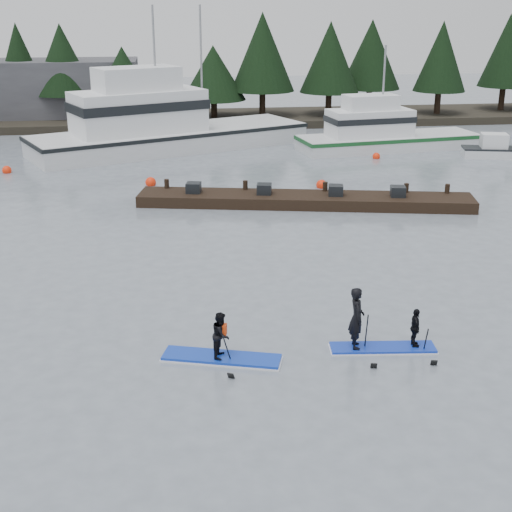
{
  "coord_description": "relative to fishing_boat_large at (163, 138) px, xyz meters",
  "views": [
    {
      "loc": [
        -2.99,
        -17.19,
        9.48
      ],
      "look_at": [
        0.0,
        6.0,
        1.1
      ],
      "focal_mm": 50.0,
      "sensor_mm": 36.0,
      "label": 1
    }
  ],
  "objects": [
    {
      "name": "buoy_d",
      "position": [
        8.37,
        -11.46,
        -0.8
      ],
      "size": [
        0.56,
        0.56,
        0.56
      ],
      "primitive_type": "sphere",
      "color": "#FE2D0C",
      "rests_on": "ground"
    },
    {
      "name": "fishing_boat_medium",
      "position": [
        14.8,
        -1.6,
        -0.28
      ],
      "size": [
        12.63,
        5.29,
        7.6
      ],
      "rotation": [
        0.0,
        0.0,
        0.15
      ],
      "color": "silver",
      "rests_on": "ground"
    },
    {
      "name": "buoy_b",
      "position": [
        -0.76,
        -9.72,
        -0.8
      ],
      "size": [
        0.58,
        0.58,
        0.58
      ],
      "primitive_type": "sphere",
      "color": "#FE2D0C",
      "rests_on": "ground"
    },
    {
      "name": "ground",
      "position": [
        3.08,
        -30.89,
        -0.8
      ],
      "size": [
        160.0,
        160.0,
        0.0
      ],
      "primitive_type": "plane",
      "color": "slate",
      "rests_on": "ground"
    },
    {
      "name": "floating_dock",
      "position": [
        6.8,
        -14.81,
        -0.52
      ],
      "size": [
        16.46,
        5.41,
        0.55
      ],
      "primitive_type": "cube",
      "rotation": [
        0.0,
        0.0,
        -0.2
      ],
      "color": "black",
      "rests_on": "ground"
    },
    {
      "name": "waterfront_building",
      "position": [
        -10.92,
        13.11,
        1.7
      ],
      "size": [
        18.0,
        6.0,
        5.0
      ],
      "primitive_type": "cube",
      "color": "#4C4C51",
      "rests_on": "ground"
    },
    {
      "name": "treeline",
      "position": [
        3.08,
        11.11,
        -0.8
      ],
      "size": [
        60.0,
        4.0,
        8.0
      ],
      "primitive_type": null,
      "color": "black",
      "rests_on": "ground"
    },
    {
      "name": "paddleboard_solo",
      "position": [
        1.41,
        -30.29,
        -0.32
      ],
      "size": [
        3.4,
        1.73,
        1.88
      ],
      "rotation": [
        0.0,
        0.0,
        -0.29
      ],
      "color": "#1336B3",
      "rests_on": "ground"
    },
    {
      "name": "far_shore",
      "position": [
        3.08,
        11.11,
        -0.5
      ],
      "size": [
        70.0,
        8.0,
        0.6
      ],
      "primitive_type": "cube",
      "color": "#2D281E",
      "rests_on": "ground"
    },
    {
      "name": "fishing_boat_large",
      "position": [
        0.0,
        0.0,
        0.0
      ],
      "size": [
        19.11,
        12.19,
        10.39
      ],
      "rotation": [
        0.0,
        0.0,
        0.41
      ],
      "color": "silver",
      "rests_on": "ground"
    },
    {
      "name": "buoy_c",
      "position": [
        13.47,
        -4.48,
        -0.8
      ],
      "size": [
        0.48,
        0.48,
        0.48
      ],
      "primitive_type": "sphere",
      "color": "#FE2D0C",
      "rests_on": "ground"
    },
    {
      "name": "paddleboard_duo",
      "position": [
        5.85,
        -30.24,
        -0.08
      ],
      "size": [
        3.07,
        1.26,
        2.44
      ],
      "rotation": [
        0.0,
        0.0,
        -0.1
      ],
      "color": "#1333B5",
      "rests_on": "ground"
    },
    {
      "name": "buoy_a",
      "position": [
        -9.15,
        -5.63,
        -0.8
      ],
      "size": [
        0.54,
        0.54,
        0.54
      ],
      "primitive_type": "sphere",
      "color": "#FE2D0C",
      "rests_on": "ground"
    },
    {
      "name": "skiff",
      "position": [
        21.77,
        -5.25,
        -0.49
      ],
      "size": [
        5.57,
        2.79,
        0.62
      ],
      "primitive_type": "cube",
      "rotation": [
        0.0,
        0.0,
        -0.23
      ],
      "color": "silver",
      "rests_on": "ground"
    }
  ]
}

